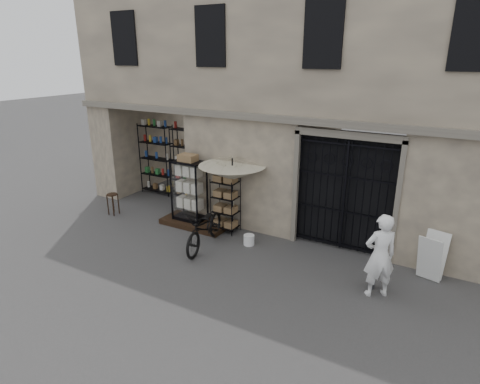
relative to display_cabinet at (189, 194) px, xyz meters
The scene contains 15 objects.
ground 3.17m from the display_cabinet, 31.25° to the right, with size 80.00×80.00×0.00m, color black.
main_building 5.03m from the display_cabinet, 43.14° to the left, with size 14.00×4.00×9.00m, color tan.
shop_recess 2.34m from the display_cabinet, 147.25° to the left, with size 3.00×1.70×3.00m, color black.
shop_shelving 2.63m from the display_cabinet, 138.58° to the left, with size 2.70×0.50×2.50m, color black.
iron_gate 4.43m from the display_cabinet, ahead, with size 2.50×0.21×3.00m.
step_platform 0.89m from the display_cabinet, ahead, with size 2.00×0.90×0.15m, color black.
display_cabinet is the anchor object (origin of this frame).
wire_rack 1.20m from the display_cabinet, ahead, with size 0.76×0.61×1.56m.
market_umbrella 1.68m from the display_cabinet, ahead, with size 1.91×1.93×2.59m.
white_bucket 2.35m from the display_cabinet, ahead, with size 0.29×0.29×0.27m, color white.
bicycle 1.87m from the display_cabinet, 39.61° to the right, with size 0.71×1.07×2.04m, color black.
wooden_stool 2.67m from the display_cabinet, 167.39° to the right, with size 0.37×0.37×0.67m.
steel_bollard 5.55m from the display_cabinet, ahead, with size 0.15×0.15×0.81m, color #4A4C52.
shopkeeper 5.77m from the display_cabinet, 11.35° to the right, with size 0.66×1.81×0.43m, color white.
easel_sign 6.50m from the display_cabinet, ahead, with size 0.63×0.68×1.06m.
Camera 1 is at (4.07, -7.25, 4.77)m, focal length 30.00 mm.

